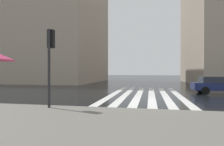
# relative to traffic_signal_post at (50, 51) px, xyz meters

# --- Properties ---
(ground_plane) EXTENTS (220.00, 220.00, 0.00)m
(ground_plane) POSITION_rel_traffic_signal_post_xyz_m (3.48, -4.41, -2.74)
(ground_plane) COLOR black
(zebra_crossing) EXTENTS (13.00, 5.50, 0.01)m
(zebra_crossing) POSITION_rel_traffic_signal_post_xyz_m (7.48, -4.16, -2.74)
(zebra_crossing) COLOR silver
(zebra_crossing) RESTS_ON ground_plane
(haussmann_block_mid) EXTENTS (18.58, 25.34, 24.82)m
(haussmann_block_mid) POSITION_rel_traffic_signal_post_xyz_m (25.27, 17.53, 9.42)
(haussmann_block_mid) COLOR tan
(haussmann_block_mid) RESTS_ON ground_plane
(traffic_signal_post) EXTENTS (0.44, 0.30, 3.59)m
(traffic_signal_post) POSITION_rel_traffic_signal_post_xyz_m (0.00, 0.00, 0.00)
(traffic_signal_post) COLOR #232326
(traffic_signal_post) RESTS_ON sidewalk_pavement
(car_navy) EXTENTS (1.85, 4.10, 1.41)m
(car_navy) POSITION_rel_traffic_signal_post_xyz_m (8.98, -10.03, -1.98)
(car_navy) COLOR navy
(car_navy) RESTS_ON ground_plane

